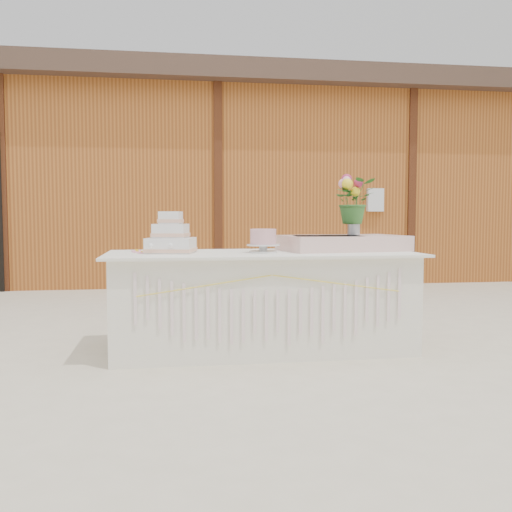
{
  "coord_description": "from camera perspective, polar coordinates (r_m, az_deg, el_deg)",
  "views": [
    {
      "loc": [
        -0.72,
        -4.39,
        1.05
      ],
      "look_at": [
        0.0,
        0.3,
        0.72
      ],
      "focal_mm": 40.0,
      "sensor_mm": 36.0,
      "label": 1
    }
  ],
  "objects": [
    {
      "name": "ground",
      "position": [
        4.57,
        0.57,
        -9.3
      ],
      "size": [
        80.0,
        80.0,
        0.0
      ],
      "primitive_type": "plane",
      "color": "beige",
      "rests_on": "ground"
    },
    {
      "name": "barn",
      "position": [
        10.43,
        -4.82,
        7.42
      ],
      "size": [
        12.6,
        4.6,
        3.3
      ],
      "color": "#A55D22",
      "rests_on": "ground"
    },
    {
      "name": "cake_table",
      "position": [
        4.5,
        0.59,
        -4.5
      ],
      "size": [
        2.4,
        1.0,
        0.77
      ],
      "color": "silver",
      "rests_on": "ground"
    },
    {
      "name": "wedding_cake",
      "position": [
        4.43,
        -8.51,
        1.71
      ],
      "size": [
        0.42,
        0.42,
        0.32
      ],
      "rotation": [
        0.0,
        0.0,
        -0.22
      ],
      "color": "white",
      "rests_on": "cake_table"
    },
    {
      "name": "pink_cake_stand",
      "position": [
        4.4,
        0.72,
        1.67
      ],
      "size": [
        0.25,
        0.25,
        0.18
      ],
      "color": "silver",
      "rests_on": "cake_table"
    },
    {
      "name": "satin_runner",
      "position": [
        4.74,
        8.68,
        1.29
      ],
      "size": [
        1.06,
        0.72,
        0.12
      ],
      "primitive_type": "cube",
      "rotation": [
        0.0,
        0.0,
        0.16
      ],
      "color": "beige",
      "rests_on": "cake_table"
    },
    {
      "name": "flower_vase",
      "position": [
        4.84,
        9.74,
        2.92
      ],
      "size": [
        0.1,
        0.1,
        0.14
      ],
      "primitive_type": "cylinder",
      "color": "#BCBCC1",
      "rests_on": "satin_runner"
    },
    {
      "name": "bouquet",
      "position": [
        4.84,
        9.78,
        6.0
      ],
      "size": [
        0.35,
        0.31,
        0.38
      ],
      "primitive_type": "imported",
      "rotation": [
        0.0,
        0.0,
        0.03
      ],
      "color": "#336B2B",
      "rests_on": "flower_vase"
    },
    {
      "name": "loose_flowers",
      "position": [
        4.51,
        -11.79,
        0.47
      ],
      "size": [
        0.24,
        0.41,
        0.02
      ],
      "primitive_type": null,
      "rotation": [
        0.0,
        0.0,
        -0.22
      ],
      "color": "pink",
      "rests_on": "cake_table"
    }
  ]
}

